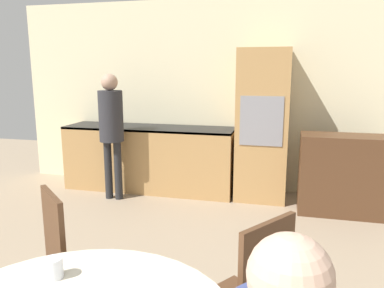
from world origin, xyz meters
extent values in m
cube|color=beige|center=(0.00, 5.53, 1.30)|extent=(6.33, 0.05, 2.60)
cube|color=tan|center=(-1.14, 5.19, 0.45)|extent=(2.35, 0.60, 0.89)
cube|color=black|center=(-1.14, 5.19, 0.88)|extent=(2.35, 0.60, 0.03)
cube|color=tan|center=(0.40, 5.20, 0.96)|extent=(0.64, 0.58, 1.92)
cube|color=gray|center=(0.40, 4.90, 1.06)|extent=(0.51, 0.01, 0.60)
cube|color=#51331E|center=(1.38, 4.86, 0.47)|extent=(1.04, 0.45, 0.93)
cube|color=#51331E|center=(-0.59, 2.14, 0.73)|extent=(0.30, 0.28, 0.52)
cube|color=#51331E|center=(0.62, 2.03, 0.73)|extent=(0.24, 0.33, 0.52)
sphere|color=tan|center=(0.69, 1.22, 1.19)|extent=(0.21, 0.21, 0.21)
cylinder|color=#262628|center=(-1.53, 4.69, 0.38)|extent=(0.10, 0.10, 0.77)
cylinder|color=#262628|center=(-1.39, 4.69, 0.38)|extent=(0.10, 0.10, 0.77)
cylinder|color=#2D2D33|center=(-1.46, 4.69, 1.09)|extent=(0.31, 0.31, 0.64)
sphere|color=tan|center=(-1.46, 4.69, 1.51)|extent=(0.21, 0.21, 0.21)
cylinder|color=silver|center=(-0.30, 1.71, 0.80)|extent=(0.08, 0.08, 0.09)
camera|label=1|loc=(0.66, 0.39, 1.67)|focal=35.00mm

